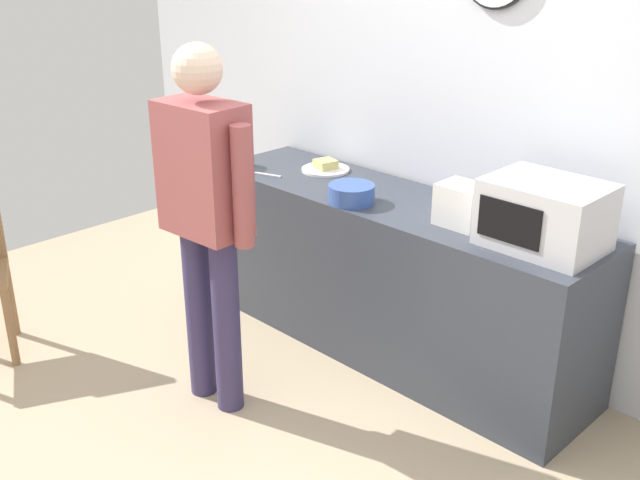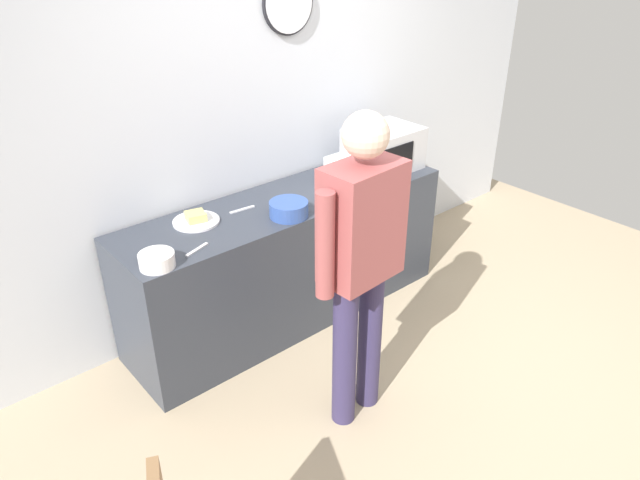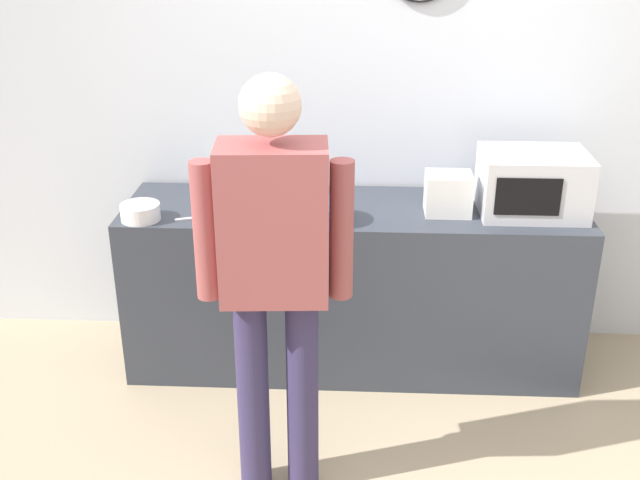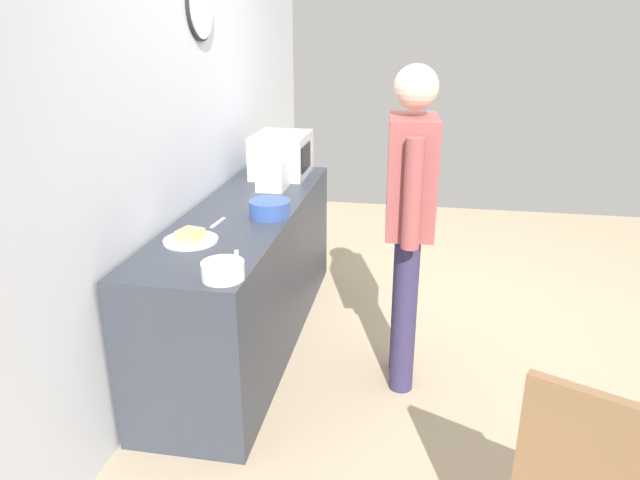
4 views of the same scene
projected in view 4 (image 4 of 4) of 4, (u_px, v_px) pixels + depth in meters
ground_plane at (440, 341)px, 3.75m from camera, size 6.00×6.00×0.00m
back_wall at (190, 132)px, 3.56m from camera, size 5.40×0.13×2.60m
kitchen_counter at (248, 275)px, 3.65m from camera, size 2.29×0.62×0.88m
microwave at (282, 154)px, 4.23m from camera, size 0.50×0.39×0.30m
sandwich_plate at (191, 238)px, 2.95m from camera, size 0.28×0.28×0.07m
salad_bowl at (270, 209)px, 3.33m from camera, size 0.24×0.24×0.09m
cereal_bowl at (223, 270)px, 2.51m from camera, size 0.19×0.19×0.08m
toaster at (272, 175)px, 3.87m from camera, size 0.22×0.18×0.20m
fork_utensil at (236, 257)px, 2.75m from camera, size 0.17×0.07×0.01m
spoon_utensil at (218, 223)px, 3.23m from camera, size 0.17×0.03×0.01m
person_standing at (409, 208)px, 3.01m from camera, size 0.59×0.27×1.75m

